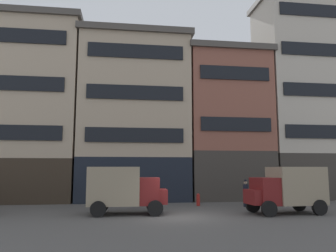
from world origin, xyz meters
TOP-DOWN VIEW (x-y plane):
  - ground_plane at (0.00, 0.00)m, footprint 120.00×120.00m
  - building_far_left at (-11.31, 9.71)m, footprint 9.89×5.57m
  - building_center_left at (-2.08, 9.70)m, footprint 9.27×5.57m
  - building_center_right at (5.86, 9.71)m, footprint 7.31×5.57m
  - building_far_right at (12.71, 9.70)m, footprint 7.09×5.57m
  - delivery_truck_near at (6.33, 0.36)m, footprint 4.46×2.38m
  - delivery_truck_far at (-2.82, 1.34)m, footprint 4.39×2.23m
  - pedestrian_officer at (5.25, 3.96)m, footprint 0.48×0.48m
  - fire_hydrant_curbside at (2.22, 4.96)m, footprint 0.24×0.24m

SIDE VIEW (x-z plane):
  - ground_plane at x=0.00m, z-range 0.00..0.00m
  - fire_hydrant_curbside at x=2.22m, z-range 0.01..0.84m
  - pedestrian_officer at x=5.25m, z-range 0.08..1.88m
  - delivery_truck_near at x=6.33m, z-range 0.11..2.73m
  - delivery_truck_far at x=-2.82m, z-range 0.11..2.73m
  - building_center_right at x=5.86m, z-range 0.05..12.78m
  - building_center_left at x=-2.08m, z-range 0.05..13.76m
  - building_far_left at x=-11.31m, z-range 0.04..14.72m
  - building_far_right at x=12.71m, z-range 0.05..18.27m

